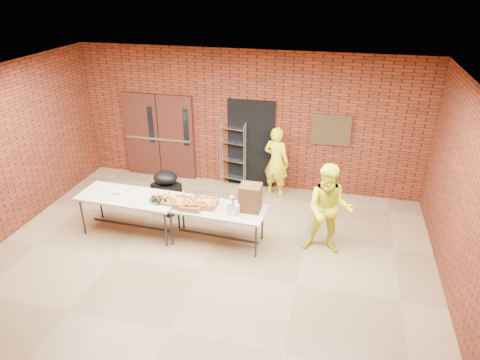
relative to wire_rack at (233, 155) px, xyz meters
name	(u,v)px	position (x,y,z in m)	size (l,w,h in m)	color
room	(198,188)	(0.30, -3.32, 0.80)	(8.08, 7.08, 3.28)	olive
double_doors	(159,136)	(-1.90, 0.12, 0.26)	(1.78, 0.12, 2.10)	#3F1812
dark_doorway	(251,144)	(0.40, 0.14, 0.25)	(1.10, 0.06, 2.10)	black
bronze_plaque	(331,130)	(2.20, 0.13, 0.75)	(0.85, 0.04, 0.70)	#3E2D19
wire_rack	(233,155)	(0.00, 0.00, 0.00)	(0.59, 0.20, 1.60)	#ACACB3
table_left	(129,199)	(-1.44, -2.45, -0.06)	(1.97, 0.88, 0.80)	tan
table_right	(217,211)	(0.32, -2.41, -0.12)	(1.85, 0.85, 0.74)	tan
basket_bananas	(177,202)	(-0.45, -2.48, 0.01)	(0.49, 0.38, 0.15)	#A97244
basket_oranges	(204,203)	(0.06, -2.39, 0.01)	(0.47, 0.37, 0.15)	#A97244
basket_apples	(191,206)	(-0.13, -2.55, 0.00)	(0.40, 0.31, 0.12)	#A97244
muffin_tray	(160,198)	(-0.77, -2.48, 0.05)	(0.41, 0.41, 0.10)	#16541F
napkin_box	(118,193)	(-1.66, -2.44, 0.03)	(0.19, 0.12, 0.06)	silver
coffee_dispenser	(250,198)	(0.94, -2.33, 0.20)	(0.38, 0.34, 0.50)	brown
cup_stack_front	(229,208)	(0.61, -2.59, 0.07)	(0.08, 0.08, 0.25)	silver
cup_stack_mid	(237,210)	(0.76, -2.59, 0.06)	(0.07, 0.07, 0.22)	silver
cup_stack_back	(232,203)	(0.60, -2.38, 0.08)	(0.09, 0.09, 0.26)	silver
covered_grill	(167,191)	(-1.07, -1.54, -0.33)	(0.64, 0.59, 0.94)	black
volunteer_woman	(276,162)	(1.06, -0.22, 0.02)	(0.60, 0.39, 1.64)	yellow
volunteer_man	(329,210)	(2.34, -2.21, 0.07)	(0.84, 0.65, 1.73)	yellow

